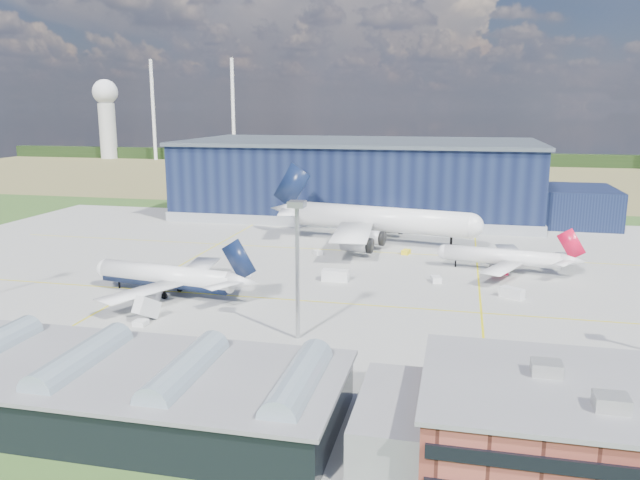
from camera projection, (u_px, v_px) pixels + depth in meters
The scene contains 20 objects.
ground at pixel (288, 285), 133.92m from camera, with size 600.00×600.00×0.00m, color #325921.
apron at pixel (300, 273), 143.46m from camera, with size 220.00×160.00×0.08m.
farmland at pixel (395, 176), 343.74m from camera, with size 600.00×220.00×0.01m, color olive.
treeline at pixel (408, 158), 419.20m from camera, with size 600.00×8.00×8.00m, color black.
horizon_dressing at pixel (142, 111), 448.76m from camera, with size 440.20×18.00×70.00m.
hangar at pixel (367, 181), 221.30m from camera, with size 145.00×62.00×26.10m.
glass_concourse at pixel (108, 386), 77.32m from camera, with size 78.00×23.00×8.60m.
light_mast_center at pixel (297, 248), 99.92m from camera, with size 2.60×2.60×23.00m.
airliner_navy at pixel (166, 265), 125.98m from camera, with size 38.42×37.59×12.53m, color white, non-canonical shape.
airliner_red at pixel (502, 249), 144.01m from camera, with size 33.54×32.81×10.94m, color white, non-canonical shape.
airliner_widebody at pixel (381, 206), 173.85m from camera, with size 63.72×62.34×20.78m, color white, non-canonical shape.
gse_tug_a at pixel (235, 349), 96.67m from camera, with size 2.11×3.46×1.44m, color yellow.
gse_van_a at pixel (335, 276), 136.90m from camera, with size 2.53×5.79×2.53m, color silver.
gse_cart_a at pixel (436, 279), 136.12m from camera, with size 2.00×3.00×1.30m, color silver.
gse_van_b at pixel (512, 293), 124.73m from camera, with size 2.13×4.65×2.13m, color silver.
gse_tug_c at pixel (406, 252), 161.72m from camera, with size 1.78×2.85×1.25m, color yellow.
gse_cart_b at pixel (318, 253), 161.46m from camera, with size 1.78×2.66×1.15m, color silver.
gse_van_c at pixel (530, 396), 80.10m from camera, with size 2.28×4.76×2.28m, color silver.
airstair at pixel (147, 313), 111.30m from camera, with size 1.97×4.92×3.15m, color silver.
car_b at pixel (96, 355), 94.94m from camera, with size 1.16×3.33×1.10m, color #99999E.
Camera 1 is at (35.06, -124.23, 37.60)m, focal length 35.00 mm.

